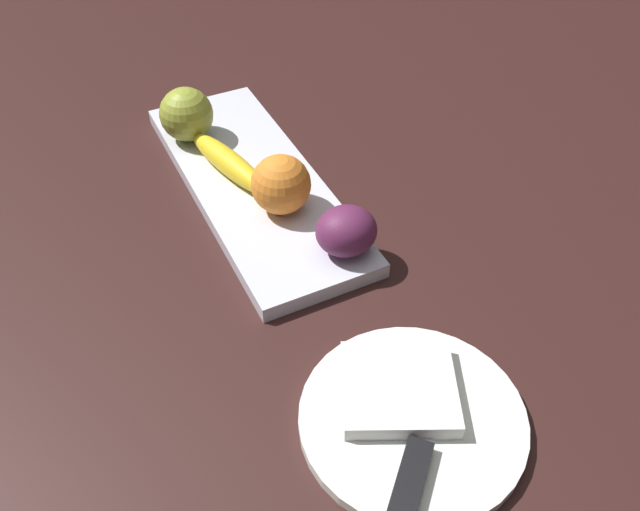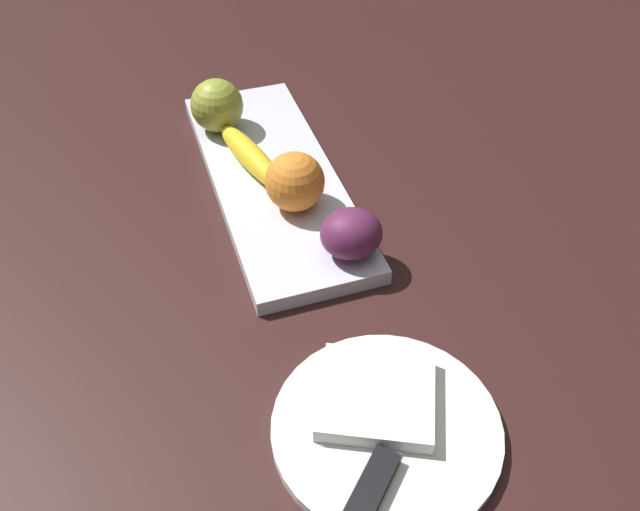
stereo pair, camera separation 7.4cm
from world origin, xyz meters
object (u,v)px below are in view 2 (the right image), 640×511
object	(u,v)px
fruit_tray	(274,179)
banana	(251,156)
dinner_plate	(386,429)
folded_napkin	(376,396)
grape_bunch	(351,234)
apple	(217,105)
orange_near_apple	(295,182)
knife	(375,481)

from	to	relation	value
fruit_tray	banana	size ratio (longest dim) A/B	2.63
dinner_plate	folded_napkin	size ratio (longest dim) A/B	2.00
banana	folded_napkin	size ratio (longest dim) A/B	1.54
grape_bunch	apple	bearing A→B (deg)	16.63
grape_bunch	folded_napkin	distance (m)	0.20
apple	orange_near_apple	world-z (taller)	same
apple	orange_near_apple	size ratio (longest dim) A/B	1.01
banana	folded_napkin	xyz separation A→B (m)	(-0.39, -0.02, -0.02)
folded_napkin	knife	xyz separation A→B (m)	(-0.08, 0.03, -0.00)
orange_near_apple	grape_bunch	distance (m)	0.11
fruit_tray	grape_bunch	xyz separation A→B (m)	(-0.17, -0.05, 0.04)
orange_near_apple	dinner_plate	bearing A→B (deg)	178.39
fruit_tray	folded_napkin	bearing A→B (deg)	180.00
folded_napkin	knife	world-z (taller)	folded_napkin
orange_near_apple	grape_bunch	world-z (taller)	orange_near_apple
fruit_tray	dinner_plate	distance (m)	0.40
grape_bunch	dinner_plate	world-z (taller)	grape_bunch
orange_near_apple	dinner_plate	world-z (taller)	orange_near_apple
banana	orange_near_apple	xyz separation A→B (m)	(-0.10, -0.03, 0.02)
fruit_tray	dinner_plate	size ratio (longest dim) A/B	2.03
banana	grape_bunch	xyz separation A→B (m)	(-0.20, -0.07, 0.01)
banana	apple	bearing A→B (deg)	-2.29
grape_bunch	fruit_tray	bearing A→B (deg)	14.57
dinner_plate	apple	bearing A→B (deg)	4.88
apple	banana	size ratio (longest dim) A/B	0.44
knife	orange_near_apple	bearing A→B (deg)	39.56
grape_bunch	knife	bearing A→B (deg)	164.22
dinner_plate	folded_napkin	xyz separation A→B (m)	(0.03, -0.00, 0.02)
folded_napkin	knife	distance (m)	0.08
dinner_plate	orange_near_apple	bearing A→B (deg)	-1.61
knife	grape_bunch	bearing A→B (deg)	30.03
fruit_tray	apple	size ratio (longest dim) A/B	5.93
fruit_tray	dinner_plate	world-z (taller)	fruit_tray
fruit_tray	knife	distance (m)	0.45
grape_bunch	orange_near_apple	bearing A→B (deg)	19.62
apple	dinner_plate	world-z (taller)	apple
fruit_tray	knife	bearing A→B (deg)	175.93
banana	dinner_plate	distance (m)	0.42
orange_near_apple	knife	world-z (taller)	orange_near_apple
apple	knife	size ratio (longest dim) A/B	0.51
fruit_tray	dinner_plate	xyz separation A→B (m)	(-0.40, 0.00, -0.00)
orange_near_apple	folded_napkin	distance (m)	0.30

